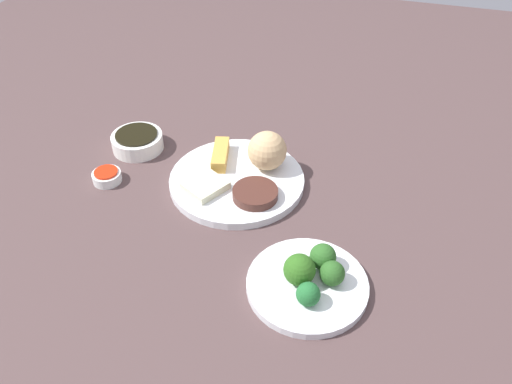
% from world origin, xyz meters
% --- Properties ---
extents(tabletop, '(2.20, 2.20, 0.02)m').
position_xyz_m(tabletop, '(0.00, 0.00, 0.01)').
color(tabletop, '#4E3A3A').
rests_on(tabletop, ground).
extents(main_plate, '(0.27, 0.27, 0.02)m').
position_xyz_m(main_plate, '(-0.00, 0.03, 0.03)').
color(main_plate, white).
rests_on(main_plate, tabletop).
extents(rice_scoop, '(0.08, 0.08, 0.08)m').
position_xyz_m(rice_scoop, '(-0.05, -0.02, 0.08)').
color(rice_scoop, tan).
rests_on(rice_scoop, main_plate).
extents(spring_roll, '(0.05, 0.10, 0.02)m').
position_xyz_m(spring_roll, '(0.05, -0.02, 0.05)').
color(spring_roll, gold).
rests_on(spring_roll, main_plate).
extents(crab_rangoon_wonton, '(0.09, 0.09, 0.01)m').
position_xyz_m(crab_rangoon_wonton, '(0.05, 0.08, 0.04)').
color(crab_rangoon_wonton, beige).
rests_on(crab_rangoon_wonton, main_plate).
extents(stir_fry_heap, '(0.09, 0.09, 0.02)m').
position_xyz_m(stir_fry_heap, '(-0.05, 0.08, 0.04)').
color(stir_fry_heap, '#4A271F').
rests_on(stir_fry_heap, main_plate).
extents(broccoli_plate, '(0.19, 0.19, 0.01)m').
position_xyz_m(broccoli_plate, '(-0.19, 0.25, 0.03)').
color(broccoli_plate, white).
rests_on(broccoli_plate, tabletop).
extents(broccoli_floret_0, '(0.05, 0.05, 0.05)m').
position_xyz_m(broccoli_floret_0, '(-0.18, 0.25, 0.06)').
color(broccoli_floret_0, '#2E631C').
rests_on(broccoli_floret_0, broccoli_plate).
extents(broccoli_floret_1, '(0.04, 0.04, 0.04)m').
position_xyz_m(broccoli_floret_1, '(-0.21, 0.21, 0.06)').
color(broccoli_floret_1, '#2C6023').
rests_on(broccoli_floret_1, broccoli_plate).
extents(broccoli_floret_2, '(0.04, 0.04, 0.04)m').
position_xyz_m(broccoli_floret_2, '(-0.20, 0.29, 0.05)').
color(broccoli_floret_2, '#22662F').
rests_on(broccoli_floret_2, broccoli_plate).
extents(broccoli_floret_3, '(0.04, 0.04, 0.04)m').
position_xyz_m(broccoli_floret_3, '(-0.23, 0.24, 0.05)').
color(broccoli_floret_3, '#2A5B22').
rests_on(broccoli_floret_3, broccoli_plate).
extents(soy_sauce_bowl, '(0.11, 0.11, 0.03)m').
position_xyz_m(soy_sauce_bowl, '(0.24, -0.02, 0.04)').
color(soy_sauce_bowl, white).
rests_on(soy_sauce_bowl, tabletop).
extents(soy_sauce_bowl_liquid, '(0.09, 0.09, 0.00)m').
position_xyz_m(soy_sauce_bowl_liquid, '(0.24, -0.02, 0.06)').
color(soy_sauce_bowl_liquid, black).
rests_on(soy_sauce_bowl_liquid, soy_sauce_bowl).
extents(sauce_ramekin_sweet_and_sour, '(0.06, 0.06, 0.02)m').
position_xyz_m(sauce_ramekin_sweet_and_sour, '(0.25, 0.10, 0.03)').
color(sauce_ramekin_sweet_and_sour, white).
rests_on(sauce_ramekin_sweet_and_sour, tabletop).
extents(sauce_ramekin_sweet_and_sour_liquid, '(0.05, 0.05, 0.00)m').
position_xyz_m(sauce_ramekin_sweet_and_sour_liquid, '(0.25, 0.10, 0.04)').
color(sauce_ramekin_sweet_and_sour_liquid, red).
rests_on(sauce_ramekin_sweet_and_sour_liquid, sauce_ramekin_sweet_and_sour).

